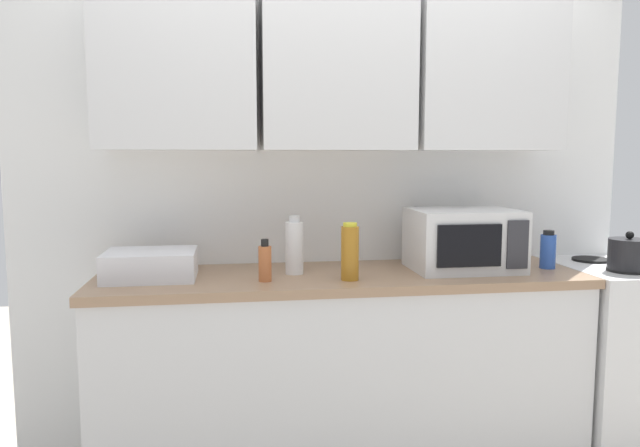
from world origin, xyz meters
name	(u,v)px	position (x,y,z in m)	size (l,w,h in m)	color
wall_back_with_cabinets	(333,125)	(0.00, -0.07, 1.57)	(3.04, 0.38, 2.60)	white
counter_run	(341,369)	(0.00, -0.30, 0.45)	(2.17, 0.63, 0.90)	silver
stove_range	(635,354)	(1.47, -0.32, 0.45)	(0.76, 0.64, 0.91)	silver
kettle	(629,254)	(1.30, -0.46, 0.98)	(0.18, 0.18, 0.17)	black
microwave	(464,240)	(0.57, -0.31, 1.04)	(0.48, 0.37, 0.28)	silver
dish_rack	(151,265)	(-0.83, -0.30, 0.96)	(0.38, 0.30, 0.12)	silver
bottle_white_jar	(294,247)	(-0.21, -0.29, 1.02)	(0.08, 0.08, 0.26)	white
bottle_blue_cleaner	(548,250)	(0.98, -0.33, 0.98)	(0.07, 0.07, 0.18)	#2D56B7
bottle_amber_vinegar	(350,252)	(0.01, -0.45, 1.02)	(0.08, 0.08, 0.24)	#AD701E
bottle_spice_jar	(265,262)	(-0.35, -0.43, 0.98)	(0.05, 0.05, 0.18)	#BC6638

